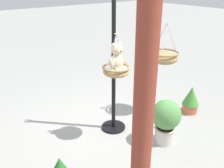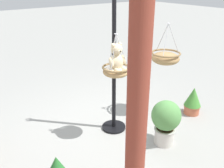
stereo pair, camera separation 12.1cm
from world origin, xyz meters
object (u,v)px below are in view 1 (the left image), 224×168
at_px(potted_plant_fern_front, 166,119).
at_px(display_pole_central, 114,88).
at_px(hanging_basket_left_high, 164,57).
at_px(greenhouse_pillar_left, 143,121).
at_px(potted_plant_small_succulent, 191,100).
at_px(teddy_bear, 117,59).
at_px(hanging_basket_with_teddy, 116,71).

bearing_deg(potted_plant_fern_front, display_pole_central, -65.21).
bearing_deg(hanging_basket_left_high, greenhouse_pillar_left, 36.47).
bearing_deg(display_pole_central, potted_plant_fern_front, 114.79).
relative_size(greenhouse_pillar_left, potted_plant_small_succulent, 5.04).
bearing_deg(teddy_bear, display_pole_central, -118.83).
height_order(display_pole_central, hanging_basket_with_teddy, display_pole_central).
distance_m(display_pole_central, potted_plant_fern_front, 1.04).
distance_m(display_pole_central, greenhouse_pillar_left, 2.16).
xyz_separation_m(teddy_bear, hanging_basket_left_high, (-1.28, -0.14, -0.24)).
bearing_deg(potted_plant_small_succulent, teddy_bear, -8.18).
relative_size(display_pole_central, greenhouse_pillar_left, 0.88).
xyz_separation_m(display_pole_central, potted_plant_small_succulent, (-1.63, 0.53, -0.52)).
relative_size(teddy_bear, hanging_basket_left_high, 0.58).
relative_size(potted_plant_fern_front, potted_plant_small_succulent, 1.36).
distance_m(teddy_bear, potted_plant_fern_front, 1.30).
bearing_deg(potted_plant_small_succulent, hanging_basket_left_high, -38.16).
bearing_deg(greenhouse_pillar_left, potted_plant_small_succulent, -155.36).
bearing_deg(potted_plant_small_succulent, greenhouse_pillar_left, 24.64).
height_order(greenhouse_pillar_left, potted_plant_small_succulent, greenhouse_pillar_left).
height_order(hanging_basket_with_teddy, hanging_basket_left_high, hanging_basket_left_high).
distance_m(hanging_basket_left_high, greenhouse_pillar_left, 2.75).
height_order(hanging_basket_left_high, potted_plant_fern_front, hanging_basket_left_high).
bearing_deg(teddy_bear, potted_plant_small_succulent, 171.82).
bearing_deg(potted_plant_fern_front, potted_plant_small_succulent, -163.82).
height_order(teddy_bear, hanging_basket_left_high, hanging_basket_left_high).
height_order(hanging_basket_with_teddy, potted_plant_small_succulent, hanging_basket_with_teddy).
height_order(hanging_basket_with_teddy, teddy_bear, hanging_basket_with_teddy).
relative_size(display_pole_central, hanging_basket_left_high, 3.31).
height_order(display_pole_central, potted_plant_small_succulent, display_pole_central).
bearing_deg(hanging_basket_left_high, display_pole_central, -6.91).
height_order(display_pole_central, potted_plant_fern_front, display_pole_central).
bearing_deg(display_pole_central, potted_plant_small_succulent, 162.02).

